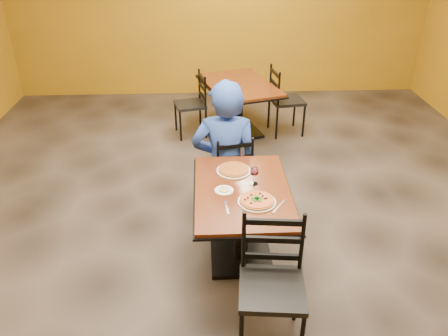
{
  "coord_description": "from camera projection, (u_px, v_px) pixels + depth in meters",
  "views": [
    {
      "loc": [
        -0.31,
        -3.67,
        2.75
      ],
      "look_at": [
        -0.15,
        -0.3,
        0.85
      ],
      "focal_mm": 35.7,
      "sensor_mm": 36.0,
      "label": 1
    }
  ],
  "objects": [
    {
      "name": "knife",
      "position": [
        279.0,
        206.0,
        3.53
      ],
      "size": [
        0.13,
        0.18,
        0.0
      ],
      "primitive_type": "cube",
      "rotation": [
        0.0,
        0.0,
        -0.62
      ],
      "color": "silver",
      "rests_on": "table_main"
    },
    {
      "name": "plate_far",
      "position": [
        234.0,
        171.0,
        4.02
      ],
      "size": [
        0.31,
        0.31,
        0.01
      ],
      "primitive_type": "cylinder",
      "color": "white",
      "rests_on": "table_main"
    },
    {
      "name": "fork",
      "position": [
        227.0,
        207.0,
        3.52
      ],
      "size": [
        0.03,
        0.19,
        0.0
      ],
      "primitive_type": "cube",
      "rotation": [
        0.0,
        0.0,
        0.1
      ],
      "color": "silver",
      "rests_on": "table_main"
    },
    {
      "name": "wine_glass",
      "position": [
        254.0,
        175.0,
        3.79
      ],
      "size": [
        0.08,
        0.08,
        0.18
      ],
      "primitive_type": null,
      "color": "white",
      "rests_on": "table_main"
    },
    {
      "name": "wall_back",
      "position": [
        220.0,
        5.0,
        7.3
      ],
      "size": [
        7.0,
        0.01,
        3.0
      ],
      "primitive_type": "cube",
      "color": "#B07713",
      "rests_on": "ground"
    },
    {
      "name": "floor",
      "position": [
        237.0,
        226.0,
        4.56
      ],
      "size": [
        7.0,
        8.0,
        0.01
      ],
      "primitive_type": "cube",
      "color": "black",
      "rests_on": "ground"
    },
    {
      "name": "dip",
      "position": [
        224.0,
        190.0,
        3.73
      ],
      "size": [
        0.09,
        0.09,
        0.01
      ],
      "primitive_type": "cylinder",
      "color": "tan",
      "rests_on": "side_plate"
    },
    {
      "name": "chair_second_right",
      "position": [
        287.0,
        101.0,
        6.32
      ],
      "size": [
        0.5,
        0.5,
        0.97
      ],
      "primitive_type": null,
      "rotation": [
        0.0,
        0.0,
        1.72
      ],
      "color": "black",
      "rests_on": "floor"
    },
    {
      "name": "chair_second_left",
      "position": [
        190.0,
        105.0,
        6.28
      ],
      "size": [
        0.49,
        0.49,
        0.9
      ],
      "primitive_type": null,
      "rotation": [
        0.0,
        0.0,
        -1.34
      ],
      "color": "black",
      "rests_on": "floor"
    },
    {
      "name": "pizza_far",
      "position": [
        234.0,
        169.0,
        4.02
      ],
      "size": [
        0.28,
        0.28,
        0.02
      ],
      "primitive_type": "cylinder",
      "color": "#BF7724",
      "rests_on": "plate_far"
    },
    {
      "name": "diner",
      "position": [
        225.0,
        149.0,
        4.48
      ],
      "size": [
        0.72,
        0.5,
        1.44
      ],
      "primitive_type": "imported",
      "rotation": [
        0.0,
        0.0,
        3.07
      ],
      "color": "navy",
      "rests_on": "floor"
    },
    {
      "name": "plate_main",
      "position": [
        257.0,
        202.0,
        3.58
      ],
      "size": [
        0.31,
        0.31,
        0.01
      ],
      "primitive_type": "cylinder",
      "color": "white",
      "rests_on": "table_main"
    },
    {
      "name": "table_main",
      "position": [
        242.0,
        208.0,
        3.85
      ],
      "size": [
        0.83,
        1.23,
        0.75
      ],
      "color": "#662D10",
      "rests_on": "floor"
    },
    {
      "name": "side_plate",
      "position": [
        224.0,
        190.0,
        3.73
      ],
      "size": [
        0.16,
        0.16,
        0.01
      ],
      "primitive_type": "cylinder",
      "color": "white",
      "rests_on": "table_main"
    },
    {
      "name": "pizza_main",
      "position": [
        257.0,
        200.0,
        3.57
      ],
      "size": [
        0.28,
        0.28,
        0.02
      ],
      "primitive_type": "cylinder",
      "color": "maroon",
      "rests_on": "plate_main"
    },
    {
      "name": "chair_main_near",
      "position": [
        272.0,
        290.0,
        3.08
      ],
      "size": [
        0.5,
        0.5,
        1.0
      ],
      "primitive_type": null,
      "rotation": [
        0.0,
        0.0,
        -0.1
      ],
      "color": "black",
      "rests_on": "floor"
    },
    {
      "name": "chair_main_far",
      "position": [
        231.0,
        170.0,
        4.69
      ],
      "size": [
        0.46,
        0.46,
        0.86
      ],
      "primitive_type": null,
      "rotation": [
        0.0,
        0.0,
        3.33
      ],
      "color": "black",
      "rests_on": "floor"
    },
    {
      "name": "table_second",
      "position": [
        239.0,
        97.0,
        6.25
      ],
      "size": [
        1.22,
        1.5,
        0.75
      ],
      "rotation": [
        0.0,
        0.0,
        0.3
      ],
      "color": "#662D10",
      "rests_on": "floor"
    }
  ]
}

